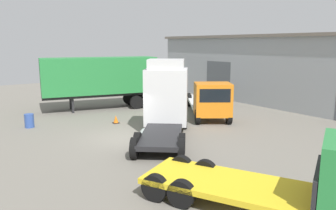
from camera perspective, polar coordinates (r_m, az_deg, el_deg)
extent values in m
plane|color=slate|center=(19.13, -7.92, -5.55)|extent=(60.00, 60.00, 0.00)
cube|color=#93999E|center=(30.48, 21.78, 5.41)|extent=(29.91, 6.26, 5.83)
cube|color=#70665B|center=(30.39, 22.19, 11.11)|extent=(30.41, 6.76, 0.25)
cube|color=#4C5156|center=(32.31, 8.74, 4.31)|extent=(3.20, 0.08, 3.60)
cube|color=silver|center=(19.84, -0.27, 1.55)|extent=(3.45, 3.46, 3.31)
cube|color=silver|center=(19.43, -0.32, 7.10)|extent=(2.64, 2.69, 0.60)
cube|color=black|center=(20.90, -0.02, 3.85)|extent=(1.42, 1.66, 1.19)
cube|color=#232326|center=(16.87, -1.19, -5.43)|extent=(4.64, 4.36, 0.24)
cylinder|color=#B2B2B7|center=(17.61, -4.25, -5.34)|extent=(1.20, 1.14, 0.56)
cylinder|color=black|center=(20.86, -3.15, -2.64)|extent=(0.98, 0.89, 1.03)
cylinder|color=black|center=(20.70, 2.91, -2.75)|extent=(0.98, 0.89, 1.03)
cylinder|color=black|center=(16.29, -5.33, -6.51)|extent=(0.98, 0.89, 1.03)
cylinder|color=black|center=(16.08, 2.47, -6.70)|extent=(0.98, 0.89, 1.03)
cylinder|color=black|center=(15.45, -5.89, -7.49)|extent=(0.98, 0.89, 1.03)
cylinder|color=black|center=(15.22, 2.36, -7.71)|extent=(0.98, 0.89, 1.03)
cube|color=#28843D|center=(27.16, -11.79, 5.09)|extent=(4.51, 9.38, 2.85)
cube|color=#232326|center=(27.35, -11.67, 1.87)|extent=(3.78, 9.20, 0.24)
cube|color=#232326|center=(26.34, -16.24, -0.16)|extent=(0.19, 0.19, 1.11)
cube|color=#232326|center=(27.91, -16.61, 0.41)|extent=(0.19, 0.19, 1.11)
cylinder|color=black|center=(27.05, -5.50, 0.48)|extent=(0.54, 1.13, 1.09)
cylinder|color=black|center=(29.13, -6.78, 1.18)|extent=(0.54, 1.13, 1.09)
cylinder|color=black|center=(27.36, -3.50, 0.62)|extent=(0.54, 1.13, 1.09)
cylinder|color=black|center=(29.41, -4.91, 1.31)|extent=(0.54, 1.13, 1.09)
cube|color=yellow|center=(11.52, 10.25, -13.37)|extent=(6.09, 4.65, 0.20)
cube|color=#232326|center=(10.90, 24.47, -12.49)|extent=(1.18, 2.20, 1.10)
cylinder|color=black|center=(12.86, 6.46, -11.50)|extent=(0.98, 0.69, 0.95)
cylinder|color=black|center=(11.10, 2.36, -15.20)|extent=(0.98, 0.69, 0.95)
cylinder|color=black|center=(13.23, 2.35, -10.80)|extent=(0.98, 0.69, 0.95)
cylinder|color=black|center=(11.52, -2.28, -14.19)|extent=(0.98, 0.69, 0.95)
cube|color=orange|center=(22.27, 7.79, 0.99)|extent=(2.93, 3.05, 2.20)
cube|color=black|center=(21.31, 8.19, 1.62)|extent=(1.21, 1.70, 0.88)
cube|color=silver|center=(26.52, 6.35, 0.56)|extent=(6.71, 5.67, 0.20)
cube|color=#232326|center=(23.33, 7.38, 0.52)|extent=(1.46, 2.04, 1.10)
cylinder|color=black|center=(22.23, 10.57, -2.00)|extent=(1.00, 0.82, 1.01)
cylinder|color=black|center=(21.90, 5.18, -2.05)|extent=(1.00, 0.82, 1.01)
cylinder|color=black|center=(28.31, 8.02, 0.79)|extent=(1.00, 0.82, 1.01)
cylinder|color=black|center=(28.05, 3.78, 0.78)|extent=(1.00, 0.82, 1.01)
cylinder|color=black|center=(29.28, 7.71, 1.13)|extent=(1.00, 0.82, 1.01)
cylinder|color=black|center=(29.03, 3.61, 1.12)|extent=(1.00, 0.82, 1.01)
cylinder|color=#33519E|center=(22.78, -23.01, -2.54)|extent=(0.58, 0.58, 0.88)
cube|color=black|center=(22.44, -9.05, -3.10)|extent=(0.40, 0.40, 0.04)
cone|color=orange|center=(22.38, -9.07, -2.46)|extent=(0.36, 0.36, 0.55)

